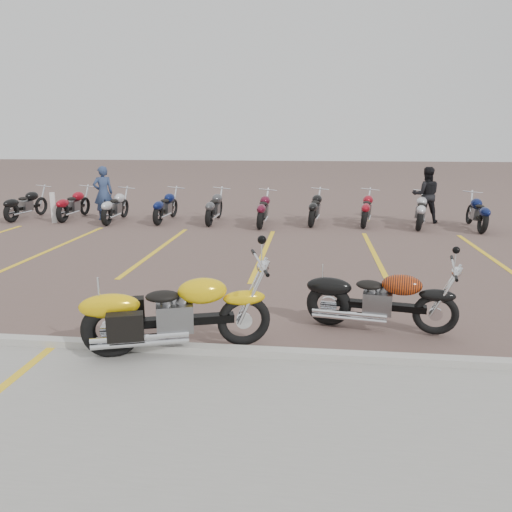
# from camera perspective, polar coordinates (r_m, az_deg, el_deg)

# --- Properties ---
(ground) EXTENTS (100.00, 100.00, 0.00)m
(ground) POSITION_cam_1_polar(r_m,az_deg,el_deg) (8.56, -1.73, -5.63)
(ground) COLOR brown
(ground) RESTS_ON ground
(concrete_apron) EXTENTS (60.00, 5.00, 0.01)m
(concrete_apron) POSITION_cam_1_polar(r_m,az_deg,el_deg) (4.64, -10.46, -24.03)
(concrete_apron) COLOR #9E9B93
(concrete_apron) RESTS_ON ground
(curb) EXTENTS (60.00, 0.18, 0.12)m
(curb) POSITION_cam_1_polar(r_m,az_deg,el_deg) (6.70, -4.22, -10.75)
(curb) COLOR #ADAAA3
(curb) RESTS_ON ground
(parking_stripes) EXTENTS (38.00, 5.50, 0.01)m
(parking_stripes) POSITION_cam_1_polar(r_m,az_deg,el_deg) (12.37, 0.92, 0.46)
(parking_stripes) COLOR yellow
(parking_stripes) RESTS_ON ground
(yellow_cruiser) EXTENTS (2.41, 0.90, 1.02)m
(yellow_cruiser) POSITION_cam_1_polar(r_m,az_deg,el_deg) (6.69, -9.40, -6.78)
(yellow_cruiser) COLOR black
(yellow_cruiser) RESTS_ON ground
(flame_cruiser) EXTENTS (2.18, 0.52, 0.90)m
(flame_cruiser) POSITION_cam_1_polar(r_m,az_deg,el_deg) (7.59, 13.66, -5.01)
(flame_cruiser) COLOR black
(flame_cruiser) RESTS_ON ground
(person_a) EXTENTS (0.79, 0.73, 1.82)m
(person_a) POSITION_cam_1_polar(r_m,az_deg,el_deg) (17.87, -17.06, 6.89)
(person_a) COLOR navy
(person_a) RESTS_ON ground
(person_b) EXTENTS (0.92, 0.73, 1.83)m
(person_b) POSITION_cam_1_polar(r_m,az_deg,el_deg) (17.44, 18.84, 6.63)
(person_b) COLOR black
(person_b) RESTS_ON ground
(bollard) EXTENTS (0.20, 0.20, 1.00)m
(bollard) POSITION_cam_1_polar(r_m,az_deg,el_deg) (17.81, -22.15, 5.13)
(bollard) COLOR silver
(bollard) RESTS_ON ground
(bg_bike_row) EXTENTS (15.67, 2.05, 1.10)m
(bg_bike_row) POSITION_cam_1_polar(r_m,az_deg,el_deg) (16.42, -2.06, 5.66)
(bg_bike_row) COLOR black
(bg_bike_row) RESTS_ON ground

